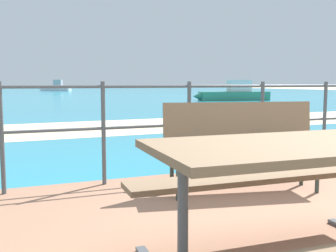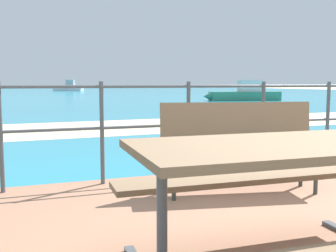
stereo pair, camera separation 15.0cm
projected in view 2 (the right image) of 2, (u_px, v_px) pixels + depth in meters
The scene contains 7 objects.
sea_water at pixel (42, 94), 39.67m from camera, with size 90.00×90.00×0.01m, color teal.
beach_strip at pixel (99, 128), 9.91m from camera, with size 54.00×3.45×0.01m, color beige.
picnic_table at pixel (304, 177), 2.02m from camera, with size 1.81×1.52×0.77m.
park_bench at pixel (239, 139), 3.89m from camera, with size 1.60×0.71×0.88m.
railing_fence at pixel (188, 119), 4.48m from camera, with size 5.94×0.04×1.08m.
boat_near at pixel (68, 88), 53.42m from camera, with size 4.23×3.13×1.51m.
boat_far at pixel (245, 94), 24.89m from camera, with size 4.99×1.84×1.29m.
Camera 2 is at (-1.74, -1.70, 1.13)m, focal length 42.42 mm.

